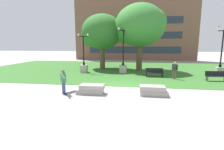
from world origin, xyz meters
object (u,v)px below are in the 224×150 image
skateboard (69,92)px  lamp_post_left (220,66)px  concrete_block_center (91,89)px  person_bystander_near_lawn (175,69)px  person_skateboarder (63,80)px  park_bench_near_left (154,72)px  lamp_post_center (123,64)px  park_bench_near_right (216,75)px  lamp_post_right (84,64)px  concrete_block_left (153,91)px

skateboard → lamp_post_left: size_ratio=0.18×
concrete_block_center → person_bystander_near_lawn: (6.75, 6.09, 0.68)m
person_skateboarder → person_bystander_near_lawn: 10.75m
park_bench_near_left → lamp_post_center: size_ratio=0.33×
park_bench_near_left → person_bystander_near_lawn: (1.84, -0.94, 0.44)m
park_bench_near_left → person_skateboarder: bearing=-132.1°
person_skateboarder → lamp_post_center: size_ratio=0.32×
park_bench_near_right → lamp_post_center: lamp_post_center is taller
park_bench_near_left → lamp_post_center: (-3.46, 2.22, 0.57)m
person_skateboarder → person_bystander_near_lawn: (8.56, 6.51, 0.01)m
skateboard → lamp_post_center: lamp_post_center is taller
lamp_post_right → person_bystander_near_lawn: bearing=-14.8°
person_bystander_near_lawn → concrete_block_left: bearing=-113.3°
concrete_block_left → lamp_post_right: lamp_post_right is taller
lamp_post_right → lamp_post_center: 4.71m
lamp_post_center → lamp_post_left: lamp_post_center is taller
person_skateboarder → park_bench_near_left: (6.72, 7.44, -0.44)m
lamp_post_center → lamp_post_right: bearing=-173.7°
park_bench_near_left → park_bench_near_right: same height
skateboard → person_bystander_near_lawn: person_bystander_near_lawn is taller
concrete_block_center → concrete_block_left: bearing=3.1°
concrete_block_left → person_skateboarder: size_ratio=1.07×
lamp_post_center → lamp_post_left: size_ratio=1.03×
lamp_post_center → lamp_post_left: 10.60m
lamp_post_left → person_bystander_near_lawn: (-5.30, -2.84, -0.10)m
concrete_block_left → lamp_post_center: 9.47m
concrete_block_left → lamp_post_left: lamp_post_left is taller
concrete_block_center → park_bench_near_right: park_bench_near_right is taller
concrete_block_center → park_bench_near_left: (4.91, 7.02, 0.23)m
skateboard → park_bench_near_left: size_ratio=0.52×
park_bench_near_left → lamp_post_right: bearing=168.2°
park_bench_near_right → lamp_post_right: 13.91m
concrete_block_left → lamp_post_center: lamp_post_center is taller
skateboard → lamp_post_center: 9.95m
park_bench_near_left → person_bystander_near_lawn: person_bystander_near_lawn is taller
lamp_post_center → park_bench_near_left: bearing=-32.7°
person_bystander_near_lawn → concrete_block_center: bearing=-138.0°
person_skateboarder → lamp_post_right: bearing=98.8°
concrete_block_center → person_bystander_near_lawn: person_bystander_near_lawn is taller
concrete_block_center → skateboard: concrete_block_center is taller
concrete_block_center → park_bench_near_left: 8.58m
concrete_block_left → lamp_post_center: (-2.77, 9.02, 0.80)m
concrete_block_center → skateboard: (-1.50, -0.20, -0.22)m
concrete_block_left → park_bench_near_left: 6.84m
concrete_block_left → park_bench_near_right: (6.13, 5.50, 0.23)m
lamp_post_right → park_bench_near_right: bearing=-12.4°
park_bench_near_left → concrete_block_left: bearing=-95.8°
park_bench_near_right → lamp_post_left: size_ratio=0.35×
concrete_block_center → person_skateboarder: bearing=-166.9°
lamp_post_center → concrete_block_left: bearing=-72.9°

